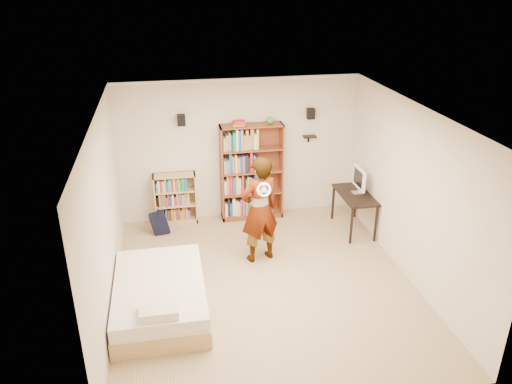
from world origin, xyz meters
The scene contains 14 objects.
ground centered at (0.00, 0.00, 0.00)m, with size 4.50×5.00×0.01m, color tan.
room_shell centered at (0.00, 0.00, 1.76)m, with size 4.52×5.02×2.71m.
crown_molding centered at (0.00, 0.00, 2.67)m, with size 4.50×5.00×0.06m.
speaker_left centered at (-1.05, 2.40, 2.00)m, with size 0.14×0.12×0.20m, color black.
speaker_right centered at (1.35, 2.40, 2.00)m, with size 0.14×0.12×0.20m, color black.
wall_shelf centered at (1.35, 2.41, 1.55)m, with size 0.25×0.16×0.03m, color black.
tall_bookshelf centered at (0.21, 2.33, 0.93)m, with size 1.18×0.34×1.87m, color brown, non-canonical shape.
low_bookshelf centered at (-1.25, 2.35, 0.49)m, with size 0.79×0.30×0.99m, color tan, non-canonical shape.
computer_desk centered at (1.96, 1.44, 0.36)m, with size 0.53×1.07×0.73m, color black, non-canonical shape.
imac centered at (2.01, 1.48, 0.97)m, with size 0.10×0.48×0.48m, color white, non-canonical shape.
daybed centered at (-1.59, -0.33, 0.29)m, with size 1.27×1.95×0.58m, color white, non-canonical shape.
person centered at (0.05, 0.75, 0.91)m, with size 0.66×0.43×1.82m, color black.
wii_wheel centered at (0.05, 0.41, 1.41)m, with size 0.22×0.22×0.04m, color white.
navy_bag centered at (-1.58, 1.95, 0.22)m, with size 0.33×0.21×0.44m, color black, non-canonical shape.
Camera 1 is at (-1.35, -6.34, 4.44)m, focal length 35.00 mm.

